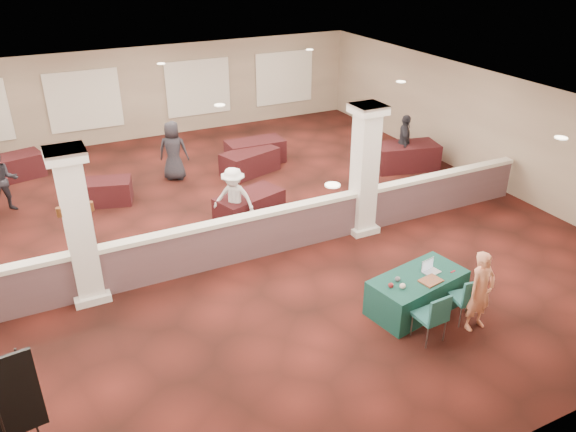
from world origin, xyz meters
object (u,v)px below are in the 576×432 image
far_table_front_right (405,156)px  far_table_back_right (255,151)px  attendee_c (404,142)px  conf_chair_side (434,314)px  near_table (417,292)px  far_table_front_left (101,192)px  woman (480,291)px  attendee_a (2,182)px  far_table_back_left (11,168)px  attendee_b (234,199)px  far_table_front_center (249,207)px  conf_chair_main (469,296)px  attendee_d (173,151)px  far_table_back_center (250,162)px

far_table_front_right → far_table_back_right: far_table_front_right is taller
attendee_c → conf_chair_side: bearing=179.8°
near_table → far_table_front_left: 9.04m
woman → conf_chair_side: bearing=174.0°
far_table_back_right → attendee_a: size_ratio=1.07×
far_table_back_left → attendee_b: 7.67m
far_table_back_right → far_table_front_center: bearing=-115.5°
attendee_b → far_table_front_right: bearing=54.7°
far_table_front_right → far_table_back_right: bearing=147.3°
conf_chair_side → attendee_a: bearing=122.8°
conf_chair_main → far_table_front_center: bearing=118.5°
attendee_d → attendee_a: bearing=30.5°
far_table_back_center → attendee_d: size_ratio=0.99×
far_table_front_center → far_table_back_left: bearing=133.6°
near_table → attendee_b: (-1.94, 4.74, 0.44)m
far_table_front_right → attendee_b: attendee_b is taller
far_table_front_right → far_table_back_center: 4.86m
near_table → conf_chair_side: 1.02m
far_table_back_left → far_table_front_left: bearing=-54.4°
far_table_front_right → near_table: bearing=-125.3°
far_table_front_center → far_table_back_right: 4.03m
conf_chair_side → woman: (1.01, -0.04, 0.21)m
conf_chair_main → attendee_d: size_ratio=0.56×
attendee_b → attendee_c: bearing=55.8°
attendee_a → attendee_d: 4.63m
attendee_b → attendee_c: 6.45m
far_table_front_right → far_table_back_left: 12.00m
conf_chair_side → attendee_c: (4.70, 7.16, 0.25)m
woman → attendee_c: bearing=59.1°
far_table_front_left → far_table_back_center: far_table_back_center is taller
far_table_back_left → conf_chair_main: bearing=-57.3°
conf_chair_side → far_table_back_right: conf_chair_side is taller
conf_chair_main → far_table_back_right: bearing=101.0°
conf_chair_main → attendee_d: attendee_d is taller
near_table → far_table_back_right: near_table is taller
conf_chair_main → attendee_d: 9.74m
woman → attendee_a: bearing=125.6°
far_table_back_center → attendee_c: (4.50, -1.70, 0.49)m
far_table_back_left → attendee_c: attendee_c is taller
attendee_a → attendee_c: 11.53m
far_table_front_left → far_table_front_center: size_ratio=0.93×
far_table_front_center → attendee_d: bearing=105.5°
woman → attendee_a: size_ratio=0.94×
far_table_back_left → attendee_a: size_ratio=1.04×
conf_chair_side → near_table: bearing=65.3°
near_table → attendee_a: 10.91m
conf_chair_main → far_table_front_center: size_ratio=0.57×
attendee_b → far_table_back_center: bearing=103.4°
far_table_back_right → attendee_b: bearing=-119.9°
conf_chair_main → attendee_a: bearing=139.2°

